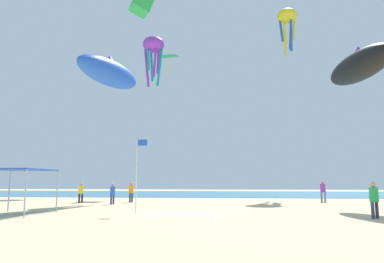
{
  "coord_description": "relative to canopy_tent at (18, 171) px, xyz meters",
  "views": [
    {
      "loc": [
        2.39,
        -20.21,
        1.76
      ],
      "look_at": [
        -0.66,
        11.39,
        6.21
      ],
      "focal_mm": 33.16,
      "sensor_mm": 36.0,
      "label": 1
    }
  ],
  "objects": [
    {
      "name": "ground",
      "position": [
        8.9,
        1.85,
        -2.35
      ],
      "size": [
        110.0,
        110.0,
        0.1
      ],
      "primitive_type": "cube",
      "color": "#D1BA8C"
    },
    {
      "name": "ocean_strip",
      "position": [
        8.9,
        31.66,
        -2.28
      ],
      "size": [
        110.0,
        24.39,
        0.03
      ],
      "primitive_type": "cube",
      "color": "teal",
      "rests_on": "ground"
    },
    {
      "name": "canopy_tent",
      "position": [
        0.0,
        0.0,
        0.0
      ],
      "size": [
        3.03,
        3.37,
        2.41
      ],
      "color": "#B2B2B7",
      "rests_on": "ground"
    },
    {
      "name": "person_near_tent",
      "position": [
        2.59,
        8.41,
        -1.37
      ],
      "size": [
        0.38,
        0.4,
        1.58
      ],
      "rotation": [
        0.0,
        0.0,
        1.2
      ],
      "color": "#33384C",
      "rests_on": "ground"
    },
    {
      "name": "person_leftmost",
      "position": [
        3.35,
        10.99,
        -1.31
      ],
      "size": [
        0.4,
        0.43,
        1.68
      ],
      "rotation": [
        0.0,
        0.0,
        4.34
      ],
      "color": "#33384C",
      "rests_on": "ground"
    },
    {
      "name": "person_central",
      "position": [
        18.23,
        -0.58,
        -1.28
      ],
      "size": [
        0.41,
        0.41,
        1.72
      ],
      "rotation": [
        0.0,
        0.0,
        3.73
      ],
      "color": "#33384C",
      "rests_on": "ground"
    },
    {
      "name": "person_rightmost",
      "position": [
        19.41,
        12.92,
        -1.24
      ],
      "size": [
        0.43,
        0.43,
        1.79
      ],
      "rotation": [
        0.0,
        0.0,
        2.43
      ],
      "color": "slate",
      "rests_on": "ground"
    },
    {
      "name": "person_far_shore",
      "position": [
        -0.51,
        9.81,
        -1.33
      ],
      "size": [
        0.39,
        0.41,
        1.64
      ],
      "rotation": [
        0.0,
        0.0,
        4.24
      ],
      "color": "black",
      "rests_on": "ground"
    },
    {
      "name": "banner_flag",
      "position": [
        6.3,
        1.35,
        0.15
      ],
      "size": [
        0.61,
        0.06,
        4.11
      ],
      "color": "silver",
      "rests_on": "ground"
    },
    {
      "name": "kite_octopus_yellow",
      "position": [
        19.5,
        26.66,
        20.67
      ],
      "size": [
        2.88,
        2.88,
        6.12
      ],
      "rotation": [
        0.0,
        0.0,
        6.16
      ],
      "color": "yellow"
    },
    {
      "name": "kite_inflatable_black",
      "position": [
        20.89,
        7.15,
        7.66
      ],
      "size": [
        3.62,
        7.48,
        2.57
      ],
      "rotation": [
        0.0,
        0.0,
        4.93
      ],
      "color": "black"
    },
    {
      "name": "kite_delta_white",
      "position": [
        -4.63,
        27.12,
        15.58
      ],
      "size": [
        4.34,
        4.32,
        2.61
      ],
      "rotation": [
        0.0,
        0.0,
        2.08
      ],
      "color": "white"
    },
    {
      "name": "kite_diamond_green",
      "position": [
        4.02,
        25.66,
        15.5
      ],
      "size": [
        2.5,
        2.48,
        3.19
      ],
      "rotation": [
        0.0,
        0.0,
        6.12
      ],
      "color": "green"
    },
    {
      "name": "kite_octopus_purple",
      "position": [
        3.89,
        16.47,
        13.33
      ],
      "size": [
        3.13,
        3.13,
        5.32
      ],
      "rotation": [
        0.0,
        0.0,
        0.96
      ],
      "color": "purple"
    },
    {
      "name": "kite_inflatable_blue",
      "position": [
        2.1,
        8.16,
        8.03
      ],
      "size": [
        4.25,
        7.33,
        2.51
      ],
      "rotation": [
        0.0,
        0.0,
        1.24
      ],
      "color": "blue"
    }
  ]
}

